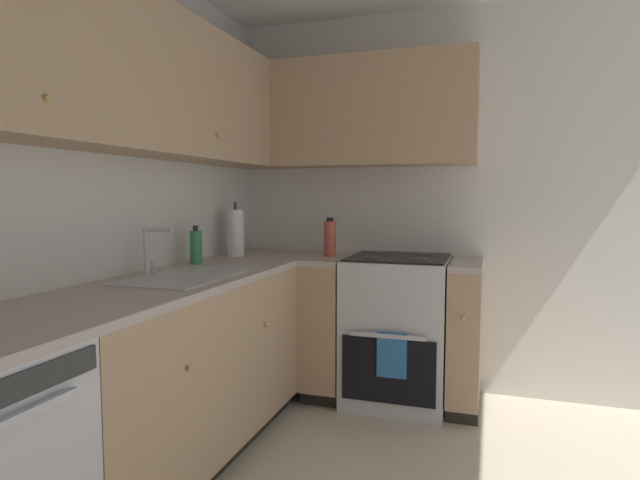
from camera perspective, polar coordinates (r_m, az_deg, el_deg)
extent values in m
cube|color=silver|center=(2.43, -27.64, 3.09)|extent=(3.80, 0.05, 2.49)
cube|color=silver|center=(3.58, 15.26, 3.83)|extent=(0.05, 3.18, 2.49)
cube|color=#333333|center=(1.55, -30.05, -13.66)|extent=(0.55, 0.01, 0.07)
cube|color=silver|center=(1.56, -29.58, -16.21)|extent=(0.36, 0.02, 0.02)
cube|color=tan|center=(2.67, -15.38, -13.16)|extent=(1.67, 0.60, 0.78)
cube|color=black|center=(2.85, -15.71, -21.45)|extent=(1.67, 0.54, 0.09)
sphere|color=tan|center=(2.17, -13.88, -13.28)|extent=(0.02, 0.02, 0.02)
sphere|color=tan|center=(2.80, -5.79, -9.05)|extent=(0.02, 0.02, 0.02)
cube|color=#B7A89E|center=(2.57, -15.61, -4.47)|extent=(2.88, 0.60, 0.03)
cube|color=tan|center=(3.49, 1.08, -8.70)|extent=(0.60, 0.25, 0.78)
cube|color=black|center=(3.65, 1.21, -15.27)|extent=(0.54, 0.25, 0.09)
cube|color=tan|center=(3.35, 15.38, -9.44)|extent=(0.60, 0.18, 0.78)
cube|color=black|center=(3.51, 15.24, -16.24)|extent=(0.54, 0.18, 0.09)
sphere|color=tan|center=(3.02, 15.17, -8.17)|extent=(0.02, 0.02, 0.02)
cube|color=#B7A89E|center=(3.42, 1.09, -2.03)|extent=(0.60, 0.25, 0.03)
cube|color=#B7A89E|center=(3.28, 15.54, -2.50)|extent=(0.60, 0.18, 0.03)
cube|color=silver|center=(3.42, 8.40, -9.52)|extent=(0.64, 0.62, 0.91)
cube|color=black|center=(3.16, 7.35, -13.81)|extent=(0.02, 0.55, 0.38)
cube|color=silver|center=(3.08, 7.31, -10.22)|extent=(0.02, 0.43, 0.02)
cube|color=black|center=(3.34, 8.50, -1.84)|extent=(0.59, 0.60, 0.01)
cube|color=silver|center=(3.63, 9.31, -0.23)|extent=(0.03, 0.60, 0.15)
cylinder|color=#4C4C4C|center=(3.18, 10.51, -2.02)|extent=(0.11, 0.11, 0.01)
cylinder|color=#4C4C4C|center=(3.22, 5.69, -1.87)|extent=(0.11, 0.11, 0.01)
cylinder|color=#4C4C4C|center=(3.46, 11.12, -1.49)|extent=(0.11, 0.11, 0.01)
cylinder|color=#4C4C4C|center=(3.50, 6.68, -1.36)|extent=(0.11, 0.11, 0.01)
cube|color=#2D6BB2|center=(3.10, 7.74, -12.22)|extent=(0.02, 0.17, 0.26)
cube|color=tan|center=(2.55, -20.92, 16.63)|extent=(2.56, 0.32, 0.69)
sphere|color=tan|center=(1.98, -27.29, 13.46)|extent=(0.02, 0.02, 0.02)
sphere|color=tan|center=(2.89, -10.92, 11.00)|extent=(0.02, 0.02, 0.02)
cube|color=tan|center=(3.55, 3.15, 13.47)|extent=(0.32, 1.62, 0.69)
cube|color=#B7B7BC|center=(2.62, -14.09, -3.79)|extent=(0.69, 0.40, 0.01)
cube|color=gray|center=(2.63, -14.07, -4.85)|extent=(0.64, 0.36, 0.09)
cube|color=#99999E|center=(2.62, -14.07, -4.56)|extent=(0.02, 0.35, 0.06)
cylinder|color=silver|center=(2.73, -18.23, -1.16)|extent=(0.02, 0.02, 0.23)
cylinder|color=silver|center=(2.68, -16.99, 1.04)|extent=(0.02, 0.15, 0.02)
cylinder|color=silver|center=(2.78, -17.57, -2.83)|extent=(0.02, 0.02, 0.06)
cylinder|color=#338C4C|center=(3.08, -13.23, -0.81)|extent=(0.07, 0.07, 0.19)
cylinder|color=#262626|center=(3.07, -13.27, 1.23)|extent=(0.03, 0.03, 0.03)
cylinder|color=white|center=(3.46, -9.09, 0.76)|extent=(0.11, 0.11, 0.30)
cylinder|color=#3F3F3F|center=(3.46, -9.10, 1.09)|extent=(0.02, 0.02, 0.36)
cylinder|color=#BF4C3F|center=(3.41, 1.09, 0.14)|extent=(0.08, 0.08, 0.22)
cylinder|color=black|center=(3.40, 1.10, 2.23)|extent=(0.04, 0.04, 0.02)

